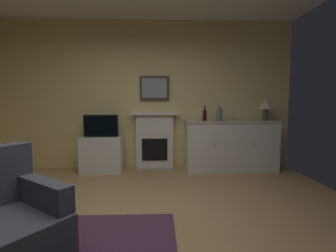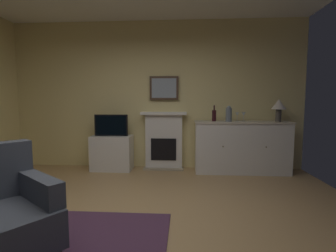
# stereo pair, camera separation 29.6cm
# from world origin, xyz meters

# --- Properties ---
(ground_plane) EXTENTS (5.66, 5.11, 0.10)m
(ground_plane) POSITION_xyz_m (0.00, 0.00, -0.05)
(ground_plane) COLOR tan
(ground_plane) RESTS_ON ground
(wall_rear) EXTENTS (5.66, 0.06, 2.83)m
(wall_rear) POSITION_xyz_m (0.00, 2.52, 1.41)
(wall_rear) COLOR #EAD68C
(wall_rear) RESTS_ON ground_plane
(area_rug) EXTENTS (2.27, 1.55, 0.02)m
(area_rug) POSITION_xyz_m (-0.71, -0.38, 0.01)
(area_rug) COLOR #4C2D47
(area_rug) RESTS_ON ground_plane
(fireplace_unit) EXTENTS (0.87, 0.30, 1.10)m
(fireplace_unit) POSITION_xyz_m (0.19, 2.40, 0.55)
(fireplace_unit) COLOR white
(fireplace_unit) RESTS_ON ground_plane
(framed_picture) EXTENTS (0.55, 0.04, 0.45)m
(framed_picture) POSITION_xyz_m (0.19, 2.44, 1.55)
(framed_picture) COLOR #473323
(sideboard_cabinet) EXTENTS (1.70, 0.49, 0.94)m
(sideboard_cabinet) POSITION_xyz_m (1.62, 2.22, 0.47)
(sideboard_cabinet) COLOR white
(sideboard_cabinet) RESTS_ON ground_plane
(table_lamp) EXTENTS (0.26, 0.26, 0.40)m
(table_lamp) POSITION_xyz_m (2.26, 2.22, 1.22)
(table_lamp) COLOR #4C4742
(table_lamp) RESTS_ON sideboard_cabinet
(wine_bottle) EXTENTS (0.08, 0.08, 0.29)m
(wine_bottle) POSITION_xyz_m (1.12, 2.24, 1.05)
(wine_bottle) COLOR #331419
(wine_bottle) RESTS_ON sideboard_cabinet
(wine_glass_left) EXTENTS (0.07, 0.07, 0.16)m
(wine_glass_left) POSITION_xyz_m (1.54, 2.26, 1.06)
(wine_glass_left) COLOR silver
(wine_glass_left) RESTS_ON sideboard_cabinet
(wine_glass_center) EXTENTS (0.07, 0.07, 0.16)m
(wine_glass_center) POSITION_xyz_m (1.65, 2.23, 1.06)
(wine_glass_center) COLOR silver
(wine_glass_center) RESTS_ON sideboard_cabinet
(vase_decorative) EXTENTS (0.11, 0.11, 0.28)m
(vase_decorative) POSITION_xyz_m (1.37, 2.17, 1.08)
(vase_decorative) COLOR slate
(vase_decorative) RESTS_ON sideboard_cabinet
(tv_cabinet) EXTENTS (0.75, 0.42, 0.65)m
(tv_cabinet) POSITION_xyz_m (-0.79, 2.23, 0.33)
(tv_cabinet) COLOR white
(tv_cabinet) RESTS_ON ground_plane
(tv_set) EXTENTS (0.62, 0.07, 0.40)m
(tv_set) POSITION_xyz_m (-0.79, 2.21, 0.85)
(tv_set) COLOR black
(tv_set) RESTS_ON tv_cabinet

